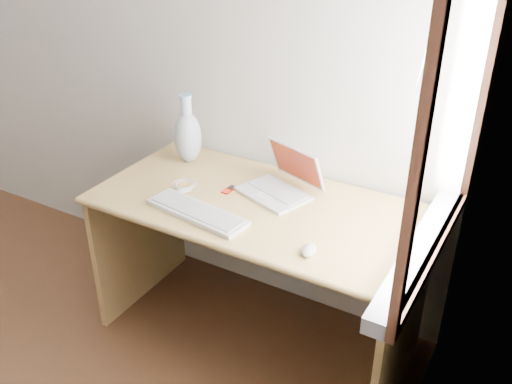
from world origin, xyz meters
The scene contains 10 objects.
back_wall centered at (0.00, 1.75, 1.30)m, with size 3.50×0.04×2.60m, color silver.
window centered at (1.72, 1.30, 1.28)m, with size 0.11×0.99×1.10m.
desk centered at (0.96, 1.46, 0.53)m, with size 1.41×0.71×0.75m.
laptop centered at (0.99, 1.51, 0.79)m, with size 0.35×0.34×0.20m.
external_keyboard centered at (0.80, 1.17, 0.76)m, with size 0.48×0.20×0.02m.
mouse centered at (1.32, 1.14, 0.76)m, with size 0.05×0.09×0.03m, color silver.
ipod centered at (0.80, 1.41, 0.75)m, with size 0.04×0.08×0.01m.
cable_coil centered at (0.59, 1.35, 0.75)m, with size 0.11×0.11×0.01m, color white.
remote centered at (0.63, 1.30, 0.75)m, with size 0.03×0.08×0.01m, color white.
vase centered at (0.47, 1.57, 0.89)m, with size 0.13×0.13×0.34m.
Camera 1 is at (2.02, -0.47, 1.96)m, focal length 40.00 mm.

